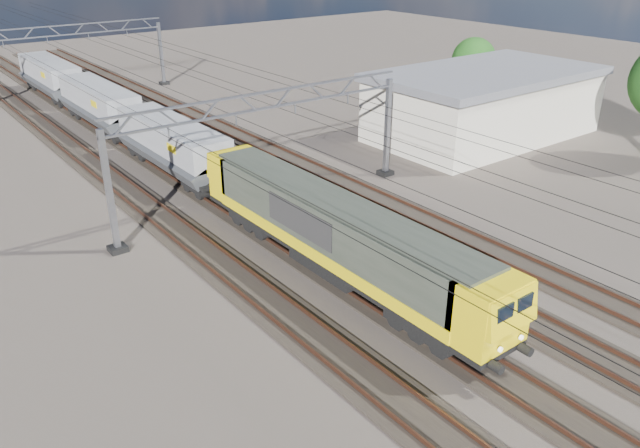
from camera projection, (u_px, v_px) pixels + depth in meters
ground at (309, 230)px, 35.03m from camera, size 160.00×160.00×0.00m
track_outer_west at (214, 259)px, 31.70m from camera, size 2.60×140.00×0.30m
track_loco at (279, 238)px, 33.90m from camera, size 2.60×140.00×0.30m
track_inner_east at (337, 220)px, 36.09m from camera, size 2.60×140.00×0.30m
track_outer_east at (388, 204)px, 38.29m from camera, size 2.60×140.00×0.30m
catenary_gantry_mid at (268, 146)px, 36.27m from camera, size 19.90×0.90×7.11m
catenary_gantry_far at (72, 58)px, 62.24m from camera, size 19.90×0.90×7.11m
overhead_wires at (231, 101)px, 38.37m from camera, size 12.03×140.00×0.53m
locomotive at (334, 231)px, 29.50m from camera, size 2.76×21.10×3.62m
hopper_wagon_lead at (172, 143)px, 42.30m from camera, size 3.38×13.00×3.25m
hopper_wagon_mid at (99, 102)px, 52.55m from camera, size 3.38×13.00×3.25m
hopper_wagon_third at (50, 75)px, 62.79m from camera, size 3.38×13.00×3.25m
industrial_shed at (484, 103)px, 50.29m from camera, size 18.60×10.60×5.40m
tree_far at (477, 62)px, 59.94m from camera, size 4.79×4.39×6.28m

